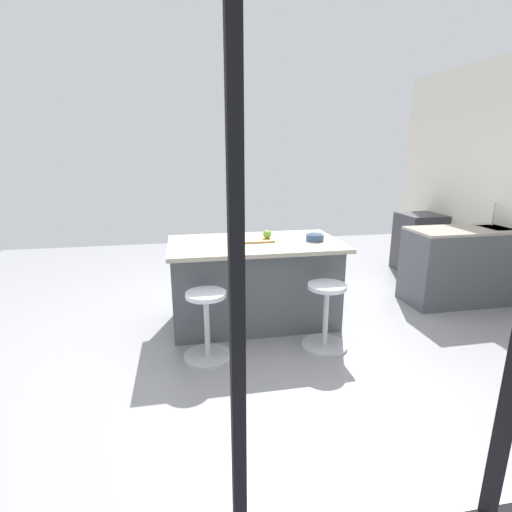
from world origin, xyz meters
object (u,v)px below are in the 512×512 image
Objects in this scene: cutting_board at (256,240)px; stool_middle at (207,328)px; apple_green at (267,234)px; fruit_bowl at (315,237)px; kitchen_island at (254,282)px; stool_by_window at (326,318)px; oven_range at (419,243)px.

stool_middle is at bearing 49.72° from cutting_board.
apple_green is 0.50m from fruit_bowl.
kitchen_island is 9.68× the size of fruit_bowl.
stool_by_window is at bearing 128.51° from cutting_board.
kitchen_island is at bearing -50.75° from stool_by_window.
stool_by_window is (2.32, 2.09, -0.15)m from oven_range.
stool_by_window is 0.88m from fruit_bowl.
cutting_board is at bearing 167.99° from kitchen_island.
kitchen_island is 4.94× the size of cutting_board.
stool_middle is at bearing 0.00° from stool_by_window.
cutting_board is at bearing -9.66° from fruit_bowl.
cutting_board is at bearing 26.22° from oven_range.
kitchen_island is at bearing -129.25° from stool_middle.
oven_range is at bearing -153.78° from cutting_board.
stool_middle is (0.56, 0.68, -0.16)m from kitchen_island.
oven_range is 3.12m from apple_green.
kitchen_island is at bearing -12.01° from cutting_board.
stool_middle is (3.43, 2.09, -0.15)m from oven_range.
apple_green reaches higher than fruit_bowl.
apple_green is 0.49× the size of fruit_bowl.
stool_middle is 3.46× the size of fruit_bowl.
kitchen_island is at bearing 2.61° from apple_green.
oven_range is 2.76m from fruit_bowl.
cutting_board reaches higher than stool_middle.
apple_green is at bearing -13.14° from fruit_bowl.
fruit_bowl is at bearing 170.28° from kitchen_island.
oven_range reaches higher than stool_by_window.
oven_range is 4.88× the size of fruit_bowl.
cutting_board reaches higher than stool_by_window.
cutting_board is 0.62m from fruit_bowl.
apple_green reaches higher than kitchen_island.
fruit_bowl is at bearing -154.08° from stool_middle.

